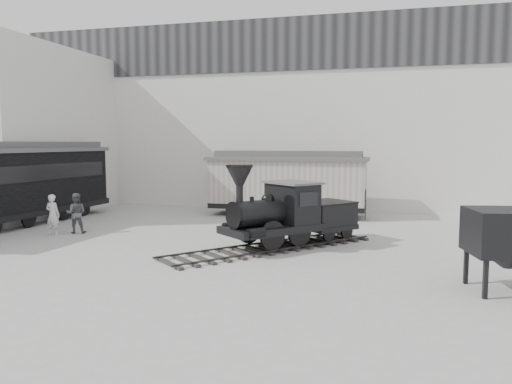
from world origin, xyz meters
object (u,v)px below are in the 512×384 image
(coal_hopper, at_px, (509,238))
(passenger_coach, at_px, (0,184))
(locomotive, at_px, (286,217))
(boxcar, at_px, (287,182))
(visitor_b, at_px, (76,213))
(visitor_a, at_px, (53,215))

(coal_hopper, bearing_deg, passenger_coach, 155.40)
(locomotive, distance_m, boxcar, 8.12)
(boxcar, relative_size, visitor_b, 4.89)
(boxcar, distance_m, passenger_coach, 13.90)
(visitor_a, distance_m, visitor_b, 0.94)
(visitor_a, bearing_deg, coal_hopper, 168.06)
(passenger_coach, xyz_separation_m, coal_hopper, (20.15, -4.92, -0.60))
(visitor_b, height_order, coal_hopper, coal_hopper)
(visitor_a, bearing_deg, visitor_b, -136.33)
(visitor_a, distance_m, coal_hopper, 17.26)
(locomotive, xyz_separation_m, coal_hopper, (6.72, -4.08, 0.29))
(locomotive, height_order, passenger_coach, passenger_coach)
(visitor_b, bearing_deg, locomotive, 153.94)
(locomotive, height_order, boxcar, boxcar)
(visitor_b, bearing_deg, passenger_coach, -25.88)
(passenger_coach, bearing_deg, coal_hopper, -9.50)
(locomotive, bearing_deg, visitor_a, -139.00)
(visitor_b, xyz_separation_m, coal_hopper, (16.08, -4.68, 0.55))
(visitor_a, bearing_deg, locomotive, -178.17)
(visitor_a, height_order, coal_hopper, coal_hopper)
(passenger_coach, distance_m, coal_hopper, 20.75)
(boxcar, relative_size, coal_hopper, 3.75)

